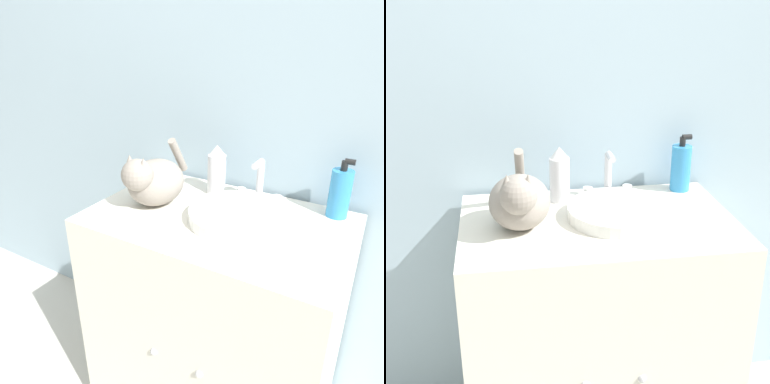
{
  "view_description": "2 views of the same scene",
  "coord_description": "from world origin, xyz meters",
  "views": [
    {
      "loc": [
        0.46,
        -0.69,
        1.39
      ],
      "look_at": [
        -0.07,
        0.22,
        0.92
      ],
      "focal_mm": 35.0,
      "sensor_mm": 36.0,
      "label": 1
    },
    {
      "loc": [
        -0.28,
        -1.16,
        1.49
      ],
      "look_at": [
        -0.07,
        0.23,
        0.94
      ],
      "focal_mm": 50.0,
      "sensor_mm": 36.0,
      "label": 2
    }
  ],
  "objects": [
    {
      "name": "cat",
      "position": [
        -0.23,
        0.24,
        0.92
      ],
      "size": [
        0.19,
        0.31,
        0.21
      ],
      "rotation": [
        0.0,
        0.0,
        -1.64
      ],
      "color": "gray",
      "rests_on": "vanity_cabinet"
    },
    {
      "name": "soap_bottle",
      "position": [
        0.32,
        0.46,
        0.92
      ],
      "size": [
        0.07,
        0.07,
        0.19
      ],
      "color": "#338CCC",
      "rests_on": "vanity_cabinet"
    },
    {
      "name": "sink_basin",
      "position": [
        0.07,
        0.27,
        0.86
      ],
      "size": [
        0.31,
        0.31,
        0.04
      ],
      "color": "white",
      "rests_on": "vanity_cabinet"
    },
    {
      "name": "wall_back",
      "position": [
        0.0,
        0.56,
        1.25
      ],
      "size": [
        6.0,
        0.05,
        2.5
      ],
      "color": "#9EB7C6",
      "rests_on": "ground_plane"
    },
    {
      "name": "spray_bottle",
      "position": [
        -0.09,
        0.43,
        0.92
      ],
      "size": [
        0.06,
        0.06,
        0.18
      ],
      "color": "silver",
      "rests_on": "vanity_cabinet"
    },
    {
      "name": "vanity_cabinet",
      "position": [
        0.0,
        0.26,
        0.42
      ],
      "size": [
        0.81,
        0.53,
        0.84
      ],
      "color": "silver",
      "rests_on": "ground_plane"
    },
    {
      "name": "faucet",
      "position": [
        0.07,
        0.43,
        0.9
      ],
      "size": [
        0.16,
        0.08,
        0.16
      ],
      "color": "silver",
      "rests_on": "vanity_cabinet"
    }
  ]
}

